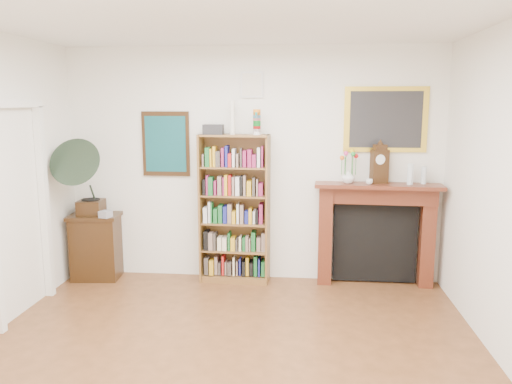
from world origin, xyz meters
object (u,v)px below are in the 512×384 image
Objects in this scene: fireplace at (376,225)px; teacup at (369,182)px; bookshelf at (235,201)px; mantel_clock at (379,165)px; flower_vase at (348,177)px; bottle_left at (410,174)px; cd_stack at (106,214)px; gramophone at (83,173)px; bottle_right at (424,175)px; side_cabinet at (96,246)px.

fireplace is 18.59× the size of teacup.
fireplace is (1.67, 0.06, -0.27)m from bookshelf.
mantel_clock reaches higher than flower_vase.
flower_vase is (-0.34, -0.04, 0.57)m from fireplace.
cd_stack is at bearing -176.68° from bottle_left.
flower_vase is (2.84, 0.23, 0.45)m from cd_stack.
mantel_clock is at bearing 4.74° from bookshelf.
fireplace is 3.49m from gramophone.
bottle_right is (0.51, 0.01, -0.12)m from mantel_clock.
fireplace is 0.55m from teacup.
flower_vase reaches higher than fireplace.
side_cabinet is 6.71× the size of cd_stack.
bookshelf reaches higher than fireplace.
bookshelf is 2.05m from bottle_left.
bottle_left is (0.46, 0.04, 0.09)m from teacup.
flower_vase is at bearing 3.98° from bookshelf.
gramophone is at bearing -172.50° from fireplace.
bottle_left is (0.69, -0.03, 0.04)m from flower_vase.
fireplace is at bearing 168.35° from bottle_left.
flower_vase is 0.25m from teacup.
bottle_left is at bearing 2.96° from bookshelf.
gramophone reaches higher than fireplace.
teacup is 0.47m from bottle_left.
flower_vase reaches higher than cd_stack.
flower_vase is 0.69m from bottle_left.
mantel_clock reaches higher than fireplace.
cd_stack is (-1.51, -0.22, -0.15)m from bookshelf.
bottle_left is at bearing -2.29° from flower_vase.
cd_stack reaches higher than side_cabinet.
gramophone is at bearing -176.89° from bottle_left.
mantel_clock is at bearing 4.32° from flower_vase.
side_cabinet is 10.23× the size of teacup.
mantel_clock is at bearing 170.99° from bottle_left.
gramophone reaches higher than side_cabinet.
teacup is (-0.12, -0.10, -0.19)m from mantel_clock.
teacup is at bearing 3.02° from cd_stack.
side_cabinet is 3.55m from mantel_clock.
bottle_left is 0.18m from bottle_right.
mantel_clock is at bearing -179.37° from bottle_right.
gramophone is 7.80× the size of cd_stack.
bookshelf is 1.40× the size of fireplace.
teacup is 0.33× the size of bottle_left.
gramophone is (-1.75, -0.22, 0.34)m from bookshelf.
teacup is at bearing -1.43° from gramophone.
mantel_clock is 0.36m from bottle_left.
fireplace reaches higher than cd_stack.
bottle_left is (3.53, 0.20, 0.50)m from cd_stack.
teacup reaches higher than cd_stack.
bottle_left is at bearing -1.12° from gramophone.
cd_stack is at bearing -4.21° from gramophone.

